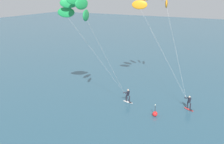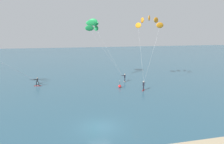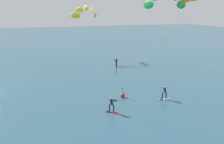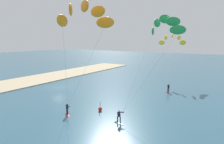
% 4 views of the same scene
% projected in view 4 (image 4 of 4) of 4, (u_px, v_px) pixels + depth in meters
% --- Properties ---
extents(ground_plane, '(240.00, 240.00, 0.00)m').
position_uv_depth(ground_plane, '(58.00, 88.00, 42.81)').
color(ground_plane, '#2D566B').
extents(sand_strip, '(80.00, 10.93, 0.16)m').
position_uv_depth(sand_strip, '(26.00, 81.00, 48.54)').
color(sand_strip, tan).
rests_on(sand_strip, ground).
extents(kitesurfer_nearshore, '(6.71, 8.82, 13.59)m').
position_uv_depth(kitesurfer_nearshore, '(84.00, 19.00, 19.66)').
color(kitesurfer_nearshore, red).
rests_on(kitesurfer_nearshore, ground).
extents(kitesurfer_mid_water, '(8.37, 6.81, 13.05)m').
position_uv_depth(kitesurfer_mid_water, '(163.00, 28.00, 26.06)').
color(kitesurfer_mid_water, white).
rests_on(kitesurfer_mid_water, ground).
extents(kitesurfer_far_out, '(13.44, 6.51, 11.30)m').
position_uv_depth(kitesurfer_far_out, '(172.00, 41.00, 47.76)').
color(kitesurfer_far_out, red).
rests_on(kitesurfer_far_out, ground).
extents(marker_buoy, '(0.56, 0.56, 1.38)m').
position_uv_depth(marker_buoy, '(100.00, 109.00, 28.84)').
color(marker_buoy, red).
rests_on(marker_buoy, ground).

